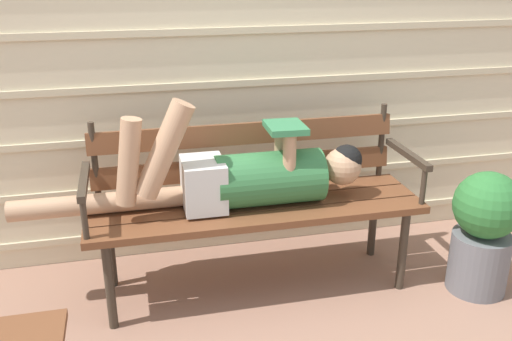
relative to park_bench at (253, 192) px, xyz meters
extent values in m
plane|color=#936B56|center=(0.00, -0.12, -0.51)|extent=(12.00, 12.00, 0.00)
cube|color=beige|center=(0.00, 0.45, 0.75)|extent=(5.39, 0.06, 2.53)
cube|color=beige|center=(0.00, 0.41, -0.37)|extent=(5.39, 0.02, 0.04)
cube|color=beige|center=(0.00, 0.41, -0.09)|extent=(5.39, 0.02, 0.04)
cube|color=beige|center=(0.00, 0.41, 0.19)|extent=(5.39, 0.02, 0.04)
cube|color=beige|center=(0.00, 0.41, 0.47)|extent=(5.39, 0.02, 0.04)
cube|color=beige|center=(0.00, 0.41, 0.75)|extent=(5.39, 0.02, 0.04)
cube|color=brown|center=(0.00, -0.23, -0.05)|extent=(1.66, 0.15, 0.04)
cube|color=brown|center=(0.00, -0.07, -0.05)|extent=(1.66, 0.15, 0.04)
cube|color=brown|center=(0.00, 0.09, -0.05)|extent=(1.66, 0.15, 0.04)
cube|color=brown|center=(0.00, 0.16, 0.07)|extent=(1.60, 0.05, 0.11)
cube|color=brown|center=(0.00, 0.16, 0.26)|extent=(1.60, 0.05, 0.11)
cylinder|color=#382D23|center=(-0.77, 0.16, 0.17)|extent=(0.03, 0.03, 0.41)
cylinder|color=#382D23|center=(0.77, 0.16, 0.17)|extent=(0.03, 0.03, 0.41)
cylinder|color=#382D23|center=(-0.73, -0.25, -0.29)|extent=(0.04, 0.04, 0.44)
cylinder|color=#382D23|center=(0.73, -0.25, -0.29)|extent=(0.04, 0.04, 0.44)
cylinder|color=#382D23|center=(-0.73, 0.11, -0.29)|extent=(0.04, 0.04, 0.44)
cylinder|color=#382D23|center=(0.73, 0.11, -0.29)|extent=(0.04, 0.04, 0.44)
cube|color=#382D23|center=(-0.81, -0.07, 0.16)|extent=(0.04, 0.44, 0.03)
cylinder|color=#382D23|center=(-0.81, -0.25, 0.06)|extent=(0.03, 0.03, 0.20)
cube|color=#382D23|center=(0.81, -0.07, 0.16)|extent=(0.04, 0.44, 0.03)
cylinder|color=#382D23|center=(0.81, -0.25, 0.06)|extent=(0.03, 0.03, 0.20)
cylinder|color=#33703D|center=(0.07, -0.07, 0.10)|extent=(0.53, 0.27, 0.27)
cube|color=silver|center=(-0.26, -0.07, 0.10)|extent=(0.20, 0.25, 0.24)
sphere|color=tan|center=(0.45, -0.07, 0.13)|extent=(0.19, 0.19, 0.19)
sphere|color=black|center=(0.47, -0.07, 0.16)|extent=(0.16, 0.16, 0.16)
cylinder|color=tan|center=(-0.44, -0.13, 0.31)|extent=(0.30, 0.11, 0.47)
cylinder|color=tan|center=(-0.60, -0.13, 0.26)|extent=(0.15, 0.09, 0.41)
cylinder|color=tan|center=(-0.75, -0.01, 0.02)|extent=(0.83, 0.10, 0.10)
cylinder|color=tan|center=(0.14, -0.15, 0.22)|extent=(0.06, 0.06, 0.24)
cylinder|color=tan|center=(0.14, 0.01, 0.22)|extent=(0.06, 0.06, 0.24)
cube|color=#337A4C|center=(0.14, -0.07, 0.35)|extent=(0.19, 0.26, 0.04)
cylinder|color=slate|center=(1.12, -0.35, -0.36)|extent=(0.30, 0.30, 0.32)
sphere|color=#2D7033|center=(1.12, -0.35, -0.03)|extent=(0.34, 0.34, 0.34)
camera|label=1|loc=(-0.58, -2.56, 1.14)|focal=39.55mm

